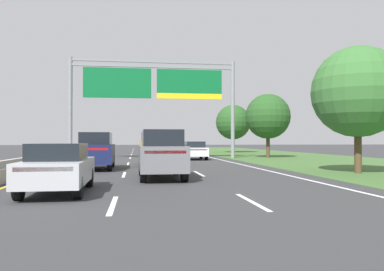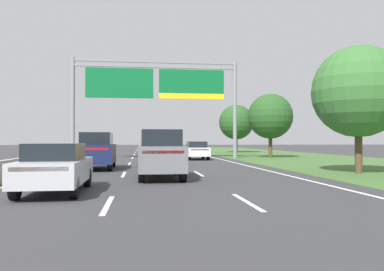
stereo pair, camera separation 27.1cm
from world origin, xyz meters
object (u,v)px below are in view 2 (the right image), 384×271
(car_grey_centre_lane_suv, at_px, (160,153))
(car_navy_left_lane_suv, at_px, (97,150))
(roadside_tree_mid, at_px, (270,116))
(car_white_right_lane_sedan, at_px, (196,150))
(car_silver_left_lane_sedan, at_px, (56,167))
(pickup_truck_gold, at_px, (155,149))
(roadside_tree_far, at_px, (236,122))
(car_red_right_lane_sedan, at_px, (174,146))
(overhead_sign_gantry, at_px, (156,88))
(roadside_tree_near, at_px, (358,92))

(car_grey_centre_lane_suv, distance_m, car_navy_left_lane_suv, 6.75)
(car_grey_centre_lane_suv, xyz_separation_m, roadside_tree_mid, (11.44, 18.93, 2.87))
(car_grey_centre_lane_suv, relative_size, car_white_right_lane_sedan, 1.06)
(car_silver_left_lane_sedan, relative_size, car_navy_left_lane_suv, 0.93)
(roadside_tree_mid, bearing_deg, car_navy_left_lane_suv, -138.52)
(car_silver_left_lane_sedan, distance_m, car_white_right_lane_sedan, 22.05)
(pickup_truck_gold, bearing_deg, roadside_tree_far, -24.23)
(car_silver_left_lane_sedan, bearing_deg, roadside_tree_mid, -33.59)
(pickup_truck_gold, relative_size, car_white_right_lane_sedan, 1.23)
(car_silver_left_lane_sedan, bearing_deg, car_red_right_lane_sedan, -10.30)
(car_navy_left_lane_suv, xyz_separation_m, car_white_right_lane_sedan, (7.29, 10.68, -0.28))
(overhead_sign_gantry, bearing_deg, car_grey_centre_lane_suv, -91.50)
(car_white_right_lane_sedan, bearing_deg, car_red_right_lane_sedan, 1.22)
(car_navy_left_lane_suv, distance_m, roadside_tree_mid, 19.95)
(car_silver_left_lane_sedan, xyz_separation_m, car_white_right_lane_sedan, (7.46, 20.75, 0.00))
(car_red_right_lane_sedan, distance_m, car_grey_centre_lane_suv, 39.31)
(pickup_truck_gold, xyz_separation_m, car_red_right_lane_sedan, (3.69, 29.58, -0.26))
(roadside_tree_near, bearing_deg, overhead_sign_gantry, 118.97)
(car_white_right_lane_sedan, height_order, roadside_tree_near, roadside_tree_near)
(car_navy_left_lane_suv, distance_m, roadside_tree_far, 33.25)
(roadside_tree_near, xyz_separation_m, roadside_tree_mid, (1.47, 17.79, -0.14))
(car_grey_centre_lane_suv, distance_m, car_silver_left_lane_sedan, 5.50)
(overhead_sign_gantry, bearing_deg, car_silver_left_lane_sedan, -100.08)
(car_silver_left_lane_sedan, bearing_deg, car_grey_centre_lane_suv, -40.60)
(car_navy_left_lane_suv, bearing_deg, car_grey_centre_lane_suv, -151.12)
(car_red_right_lane_sedan, xyz_separation_m, car_silver_left_lane_sedan, (-7.32, -43.34, 0.00))
(car_silver_left_lane_sedan, relative_size, roadside_tree_near, 0.69)
(roadside_tree_mid, relative_size, roadside_tree_far, 0.94)
(overhead_sign_gantry, distance_m, roadside_tree_far, 20.59)
(overhead_sign_gantry, xyz_separation_m, car_grey_centre_lane_suv, (-0.48, -18.29, -5.34))
(car_white_right_lane_sedan, distance_m, roadside_tree_near, 16.85)
(pickup_truck_gold, height_order, car_navy_left_lane_suv, pickup_truck_gold)
(roadside_tree_far, bearing_deg, roadside_tree_near, -93.56)
(car_grey_centre_lane_suv, height_order, car_silver_left_lane_sedan, car_grey_centre_lane_suv)
(car_silver_left_lane_sedan, xyz_separation_m, car_navy_left_lane_suv, (0.17, 10.07, 0.28))
(overhead_sign_gantry, bearing_deg, car_red_right_lane_sedan, 80.94)
(car_red_right_lane_sedan, relative_size, car_silver_left_lane_sedan, 1.00)
(pickup_truck_gold, distance_m, roadside_tree_near, 13.30)
(car_red_right_lane_sedan, relative_size, car_navy_left_lane_suv, 0.94)
(car_grey_centre_lane_suv, relative_size, roadside_tree_mid, 0.77)
(overhead_sign_gantry, xyz_separation_m, car_silver_left_lane_sedan, (-4.00, -22.50, -5.62))
(car_red_right_lane_sedan, height_order, car_grey_centre_lane_suv, car_grey_centre_lane_suv)
(car_silver_left_lane_sedan, xyz_separation_m, roadside_tree_mid, (14.96, 23.15, 3.15))
(car_silver_left_lane_sedan, bearing_deg, pickup_truck_gold, -15.53)
(pickup_truck_gold, relative_size, car_silver_left_lane_sedan, 1.23)
(overhead_sign_gantry, relative_size, roadside_tree_mid, 2.45)
(car_grey_centre_lane_suv, height_order, roadside_tree_mid, roadside_tree_mid)
(car_grey_centre_lane_suv, bearing_deg, roadside_tree_near, -83.89)
(overhead_sign_gantry, height_order, roadside_tree_far, overhead_sign_gantry)
(car_grey_centre_lane_suv, relative_size, roadside_tree_near, 0.73)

